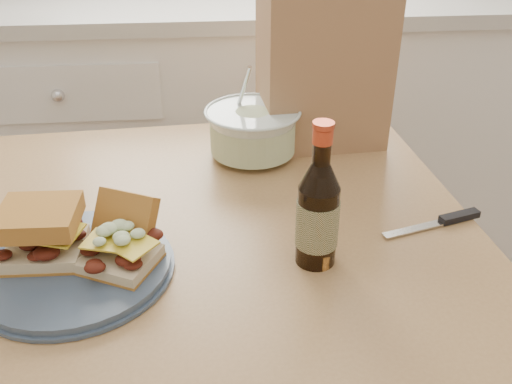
{
  "coord_description": "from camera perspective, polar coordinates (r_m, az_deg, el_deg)",
  "views": [
    {
      "loc": [
        -0.1,
        -0.11,
        1.3
      ],
      "look_at": [
        -0.03,
        0.68,
        0.84
      ],
      "focal_mm": 40.0,
      "sensor_mm": 36.0,
      "label": 1
    }
  ],
  "objects": [
    {
      "name": "cabinet_run",
      "position": [
        2.0,
        -1.91,
        5.81
      ],
      "size": [
        2.5,
        0.64,
        0.94
      ],
      "color": "white",
      "rests_on": "ground"
    },
    {
      "name": "dining_table",
      "position": [
        1.04,
        -4.05,
        -8.86
      ],
      "size": [
        0.96,
        0.96,
        0.76
      ],
      "rotation": [
        0.0,
        0.0,
        0.06
      ],
      "color": "tan",
      "rests_on": "ground"
    },
    {
      "name": "plate",
      "position": [
        0.92,
        -17.68,
        -7.17
      ],
      "size": [
        0.29,
        0.29,
        0.02
      ],
      "primitive_type": "cylinder",
      "color": "#3D4D63",
      "rests_on": "dining_table"
    },
    {
      "name": "sandwich_left",
      "position": [
        0.92,
        -20.6,
        -3.76
      ],
      "size": [
        0.12,
        0.11,
        0.08
      ],
      "rotation": [
        0.0,
        0.0,
        -0.03
      ],
      "color": "beige",
      "rests_on": "plate"
    },
    {
      "name": "sandwich_right",
      "position": [
        0.89,
        -13.35,
        -4.75
      ],
      "size": [
        0.13,
        0.18,
        0.09
      ],
      "rotation": [
        0.0,
        0.0,
        -0.46
      ],
      "color": "beige",
      "rests_on": "plate"
    },
    {
      "name": "coleslaw_bowl",
      "position": [
        1.19,
        -0.34,
        5.88
      ],
      "size": [
        0.2,
        0.2,
        0.2
      ],
      "color": "silver",
      "rests_on": "dining_table"
    },
    {
      "name": "beer_bottle",
      "position": [
        0.86,
        6.21,
        -2.06
      ],
      "size": [
        0.07,
        0.07,
        0.24
      ],
      "rotation": [
        0.0,
        0.0,
        -0.39
      ],
      "color": "black",
      "rests_on": "dining_table"
    },
    {
      "name": "knife",
      "position": [
        1.04,
        18.65,
        -2.64
      ],
      "size": [
        0.19,
        0.07,
        0.01
      ],
      "rotation": [
        0.0,
        0.0,
        0.28
      ],
      "color": "silver",
      "rests_on": "dining_table"
    },
    {
      "name": "paper_bag",
      "position": [
        1.24,
        6.73,
        12.5
      ],
      "size": [
        0.27,
        0.19,
        0.34
      ],
      "primitive_type": "cube",
      "rotation": [
        0.0,
        0.0,
        0.08
      ],
      "color": "#A0704D",
      "rests_on": "dining_table"
    }
  ]
}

